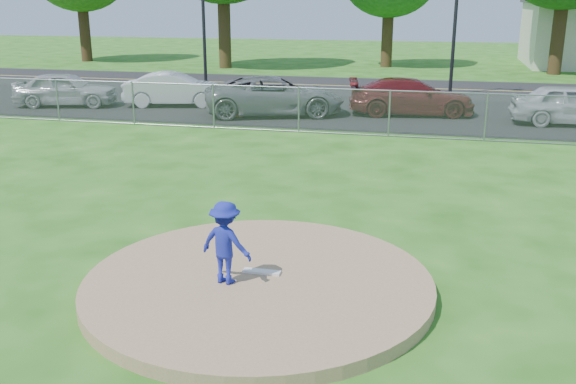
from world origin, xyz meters
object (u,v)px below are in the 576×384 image
object	(u,v)px
pitcher	(226,243)
parked_car_white	(175,89)
parked_car_silver	(66,89)
parked_car_gray	(274,96)
parked_car_darkred	(411,97)
parked_car_pearl	(572,105)
traffic_cone	(239,107)
traffic_signal_left	(208,18)

from	to	relation	value
pitcher	parked_car_white	bearing A→B (deg)	-51.33
parked_car_silver	parked_car_white	distance (m)	4.52
pitcher	parked_car_white	size ratio (longest dim) A/B	0.31
parked_car_gray	parked_car_silver	bearing A→B (deg)	71.64
parked_car_darkred	parked_car_pearl	size ratio (longest dim) A/B	1.14
traffic_cone	parked_car_white	distance (m)	3.77
pitcher	parked_car_darkred	bearing A→B (deg)	-83.26
traffic_cone	parked_car_silver	xyz separation A→B (m)	(-7.70, 0.66, 0.35)
parked_car_gray	parked_car_pearl	xyz separation A→B (m)	(10.75, 0.48, -0.02)
traffic_signal_left	parked_car_silver	xyz separation A→B (m)	(-3.80, -6.95, -2.65)
parked_car_silver	parked_car_gray	xyz separation A→B (m)	(8.94, -0.03, 0.03)
parked_car_silver	parked_car_white	world-z (taller)	parked_car_silver
traffic_signal_left	parked_car_white	bearing A→B (deg)	-84.31
traffic_signal_left	parked_car_pearl	xyz separation A→B (m)	(15.90, -6.49, -2.64)
traffic_cone	parked_car_white	xyz separation A→B (m)	(-3.32, 1.76, 0.33)
traffic_signal_left	parked_car_darkred	world-z (taller)	traffic_signal_left
pitcher	parked_car_silver	xyz separation A→B (m)	(-12.13, 15.29, -0.13)
parked_car_white	parked_car_pearl	world-z (taller)	parked_car_pearl
parked_car_silver	parked_car_pearl	world-z (taller)	parked_car_pearl
parked_car_silver	parked_car_darkred	xyz separation A→B (m)	(14.05, 1.22, -0.01)
pitcher	parked_car_darkred	distance (m)	16.63
parked_car_darkred	parked_car_pearl	world-z (taller)	parked_car_pearl
traffic_cone	parked_car_white	size ratio (longest dim) A/B	0.17
traffic_signal_left	parked_car_gray	xyz separation A→B (m)	(5.14, -6.97, -2.62)
parked_car_silver	traffic_cone	bearing A→B (deg)	-108.56
pitcher	parked_car_pearl	size ratio (longest dim) A/B	0.31
pitcher	traffic_signal_left	bearing A→B (deg)	-56.10
parked_car_white	traffic_cone	bearing A→B (deg)	-132.23
parked_car_pearl	parked_car_white	bearing A→B (deg)	85.04
pitcher	parked_car_white	distance (m)	18.14
parked_car_silver	parked_car_gray	distance (m)	8.94
parked_car_white	parked_car_gray	xyz separation A→B (m)	(4.56, -1.13, 0.05)
parked_car_white	traffic_signal_left	bearing A→B (deg)	-8.55
parked_car_silver	parked_car_pearl	distance (m)	19.70
pitcher	parked_car_silver	world-z (taller)	pitcher
parked_car_silver	parked_car_darkred	size ratio (longest dim) A/B	0.87
parked_car_gray	parked_car_darkred	size ratio (longest dim) A/B	1.11
traffic_signal_left	parked_car_gray	distance (m)	9.05
traffic_signal_left	parked_car_silver	world-z (taller)	traffic_signal_left
traffic_signal_left	parked_car_darkred	distance (m)	12.04
traffic_signal_left	parked_car_pearl	size ratio (longest dim) A/B	1.34
traffic_signal_left	parked_car_darkred	xyz separation A→B (m)	(10.25, -5.73, -2.66)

